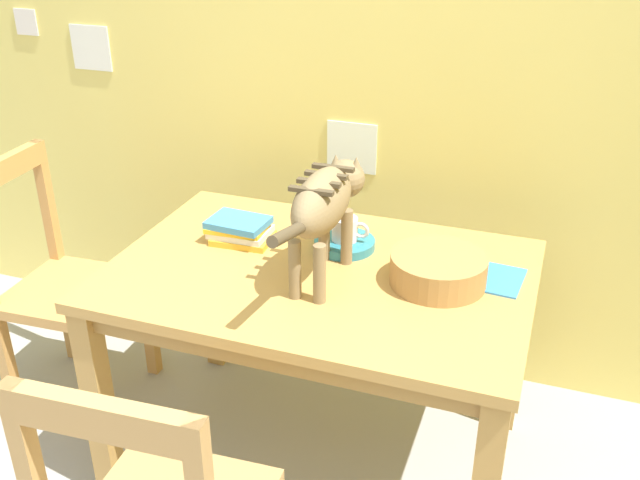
{
  "coord_description": "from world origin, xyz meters",
  "views": [
    {
      "loc": [
        0.55,
        -0.6,
        1.79
      ],
      "look_at": [
        -0.1,
        1.21,
        0.84
      ],
      "focal_mm": 40.4,
      "sensor_mm": 36.0,
      "label": 1
    }
  ],
  "objects_px": {
    "magazine": "(478,275)",
    "wicker_basket": "(438,269)",
    "book_stack": "(240,230)",
    "wooden_chair_near": "(61,286)",
    "dining_table": "(320,295)",
    "coffee_mug": "(346,229)",
    "saucer_bowl": "(345,244)",
    "cat": "(326,202)"
  },
  "relations": [
    {
      "from": "dining_table",
      "to": "wicker_basket",
      "type": "distance_m",
      "value": 0.38
    },
    {
      "from": "cat",
      "to": "book_stack",
      "type": "xyz_separation_m",
      "value": [
        -0.34,
        0.12,
        -0.2
      ]
    },
    {
      "from": "wooden_chair_near",
      "to": "dining_table",
      "type": "bearing_deg",
      "value": 85.51
    },
    {
      "from": "book_stack",
      "to": "wicker_basket",
      "type": "distance_m",
      "value": 0.67
    },
    {
      "from": "wooden_chair_near",
      "to": "saucer_bowl",
      "type": "bearing_deg",
      "value": 94.48
    },
    {
      "from": "magazine",
      "to": "wicker_basket",
      "type": "relative_size",
      "value": 0.92
    },
    {
      "from": "dining_table",
      "to": "wooden_chair_near",
      "type": "height_order",
      "value": "wooden_chair_near"
    },
    {
      "from": "dining_table",
      "to": "saucer_bowl",
      "type": "distance_m",
      "value": 0.2
    },
    {
      "from": "magazine",
      "to": "wooden_chair_near",
      "type": "distance_m",
      "value": 1.5
    },
    {
      "from": "wicker_basket",
      "to": "wooden_chair_near",
      "type": "relative_size",
      "value": 0.3
    },
    {
      "from": "dining_table",
      "to": "saucer_bowl",
      "type": "bearing_deg",
      "value": 81.09
    },
    {
      "from": "book_stack",
      "to": "wicker_basket",
      "type": "bearing_deg",
      "value": -5.34
    },
    {
      "from": "cat",
      "to": "book_stack",
      "type": "distance_m",
      "value": 0.41
    },
    {
      "from": "book_stack",
      "to": "wooden_chair_near",
      "type": "relative_size",
      "value": 0.22
    },
    {
      "from": "magazine",
      "to": "saucer_bowl",
      "type": "bearing_deg",
      "value": 179.17
    },
    {
      "from": "magazine",
      "to": "book_stack",
      "type": "xyz_separation_m",
      "value": [
        -0.77,
        -0.02,
        0.04
      ]
    },
    {
      "from": "magazine",
      "to": "wooden_chair_near",
      "type": "xyz_separation_m",
      "value": [
        -1.48,
        -0.09,
        -0.27
      ]
    },
    {
      "from": "dining_table",
      "to": "wooden_chair_near",
      "type": "bearing_deg",
      "value": 178.52
    },
    {
      "from": "wicker_basket",
      "to": "dining_table",
      "type": "bearing_deg",
      "value": -174.15
    },
    {
      "from": "saucer_bowl",
      "to": "wooden_chair_near",
      "type": "distance_m",
      "value": 1.09
    },
    {
      "from": "saucer_bowl",
      "to": "magazine",
      "type": "xyz_separation_m",
      "value": [
        0.43,
        -0.04,
        -0.01
      ]
    },
    {
      "from": "coffee_mug",
      "to": "magazine",
      "type": "distance_m",
      "value": 0.44
    },
    {
      "from": "saucer_bowl",
      "to": "magazine",
      "type": "bearing_deg",
      "value": -5.65
    },
    {
      "from": "magazine",
      "to": "wicker_basket",
      "type": "bearing_deg",
      "value": -136.67
    },
    {
      "from": "coffee_mug",
      "to": "book_stack",
      "type": "distance_m",
      "value": 0.35
    },
    {
      "from": "book_stack",
      "to": "wicker_basket",
      "type": "height_order",
      "value": "wicker_basket"
    },
    {
      "from": "dining_table",
      "to": "wicker_basket",
      "type": "height_order",
      "value": "wicker_basket"
    },
    {
      "from": "coffee_mug",
      "to": "wooden_chair_near",
      "type": "relative_size",
      "value": 0.13
    },
    {
      "from": "coffee_mug",
      "to": "wicker_basket",
      "type": "xyz_separation_m",
      "value": [
        0.32,
        -0.13,
        -0.02
      ]
    },
    {
      "from": "cat",
      "to": "magazine",
      "type": "bearing_deg",
      "value": 18.28
    },
    {
      "from": "cat",
      "to": "dining_table",
      "type": "bearing_deg",
      "value": 139.58
    },
    {
      "from": "saucer_bowl",
      "to": "magazine",
      "type": "distance_m",
      "value": 0.44
    },
    {
      "from": "cat",
      "to": "magazine",
      "type": "relative_size",
      "value": 2.44
    },
    {
      "from": "book_stack",
      "to": "wooden_chair_near",
      "type": "xyz_separation_m",
      "value": [
        -0.7,
        -0.07,
        -0.31
      ]
    },
    {
      "from": "book_stack",
      "to": "wooden_chair_near",
      "type": "distance_m",
      "value": 0.77
    },
    {
      "from": "wicker_basket",
      "to": "wooden_chair_near",
      "type": "height_order",
      "value": "wooden_chair_near"
    },
    {
      "from": "saucer_bowl",
      "to": "wooden_chair_near",
      "type": "bearing_deg",
      "value": -172.51
    },
    {
      "from": "dining_table",
      "to": "book_stack",
      "type": "distance_m",
      "value": 0.35
    },
    {
      "from": "magazine",
      "to": "wooden_chair_near",
      "type": "relative_size",
      "value": 0.27
    },
    {
      "from": "magazine",
      "to": "wooden_chair_near",
      "type": "bearing_deg",
      "value": -171.53
    },
    {
      "from": "saucer_bowl",
      "to": "wicker_basket",
      "type": "distance_m",
      "value": 0.35
    },
    {
      "from": "dining_table",
      "to": "magazine",
      "type": "height_order",
      "value": "magazine"
    }
  ]
}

